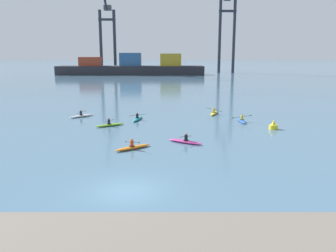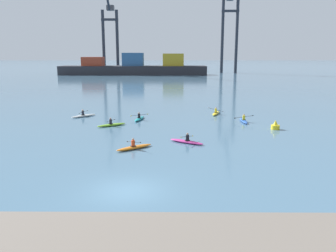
# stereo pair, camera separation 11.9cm
# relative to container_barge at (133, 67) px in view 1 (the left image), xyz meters

# --- Properties ---
(ground_plane) EXTENTS (800.00, 800.00, 0.00)m
(ground_plane) POSITION_rel_container_barge_xyz_m (11.32, -113.45, -2.70)
(ground_plane) COLOR #476B84
(container_barge) EXTENTS (55.09, 8.78, 8.14)m
(container_barge) POSITION_rel_container_barge_xyz_m (0.00, 0.00, 0.00)
(container_barge) COLOR #28282D
(container_barge) RESTS_ON ground
(gantry_crane_west) EXTENTS (6.75, 16.03, 36.45)m
(gantry_crane_west) POSITION_rel_container_barge_xyz_m (-10.40, 9.37, 14.38)
(gantry_crane_west) COLOR #232833
(gantry_crane_west) RESTS_ON ground
(gantry_crane_west_mid) EXTENTS (6.97, 17.12, 39.93)m
(gantry_crane_west_mid) POSITION_rel_container_barge_xyz_m (37.55, 11.26, 16.51)
(gantry_crane_west_mid) COLOR #232833
(gantry_crane_west_mid) RESTS_ON ground
(channel_buoy) EXTENTS (0.90, 0.90, 1.00)m
(channel_buoy) POSITION_rel_container_barge_xyz_m (24.94, -96.59, -2.34)
(channel_buoy) COLOR yellow
(channel_buoy) RESTS_ON ground
(kayak_yellow) EXTENTS (2.16, 3.42, 0.95)m
(kayak_yellow) POSITION_rel_container_barge_xyz_m (19.82, -87.37, -2.53)
(kayak_yellow) COLOR yellow
(kayak_yellow) RESTS_ON ground
(kayak_magenta) EXTENTS (3.19, 2.34, 0.95)m
(kayak_magenta) POSITION_rel_container_barge_xyz_m (15.28, -102.44, -2.53)
(kayak_magenta) COLOR #C13384
(kayak_magenta) RESTS_ON ground
(kayak_lime) EXTENTS (3.16, 2.38, 0.98)m
(kayak_lime) POSITION_rel_container_barge_xyz_m (7.29, -95.04, -2.53)
(kayak_lime) COLOR #7ABC2D
(kayak_lime) RESTS_ON ground
(kayak_white) EXTENTS (2.84, 2.81, 0.98)m
(kayak_white) POSITION_rel_container_barge_xyz_m (2.79, -89.39, -2.53)
(kayak_white) COLOR silver
(kayak_white) RESTS_ON ground
(kayak_teal) EXTENTS (2.23, 3.45, 0.95)m
(kayak_teal) POSITION_rel_container_barge_xyz_m (10.05, -91.42, -2.53)
(kayak_teal) COLOR teal
(kayak_teal) RESTS_ON ground
(kayak_orange) EXTENTS (3.05, 2.57, 0.95)m
(kayak_orange) POSITION_rel_container_barge_xyz_m (10.78, -104.41, -2.53)
(kayak_orange) COLOR orange
(kayak_orange) RESTS_ON ground
(kayak_blue) EXTENTS (2.27, 3.40, 0.95)m
(kayak_blue) POSITION_rel_container_barge_xyz_m (22.42, -92.55, -2.53)
(kayak_blue) COLOR #2856B2
(kayak_blue) RESTS_ON ground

